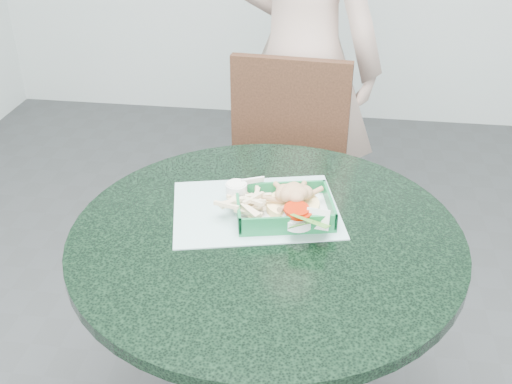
# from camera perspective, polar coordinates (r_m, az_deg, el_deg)

# --- Properties ---
(cafe_table) EXTENTS (0.94, 0.94, 0.75)m
(cafe_table) POSITION_cam_1_polar(r_m,az_deg,el_deg) (1.55, 0.91, -9.51)
(cafe_table) COLOR black
(cafe_table) RESTS_ON floor
(dining_chair) EXTENTS (0.43, 0.43, 0.93)m
(dining_chair) POSITION_cam_1_polar(r_m,az_deg,el_deg) (2.16, 2.82, 1.67)
(dining_chair) COLOR black
(dining_chair) RESTS_ON floor
(diner_person) EXTENTS (0.84, 0.71, 1.97)m
(diner_person) POSITION_cam_1_polar(r_m,az_deg,el_deg) (2.26, 4.44, 15.37)
(diner_person) COLOR tan
(diner_person) RESTS_ON floor
(placemat) EXTENTS (0.47, 0.40, 0.00)m
(placemat) POSITION_cam_1_polar(r_m,az_deg,el_deg) (1.52, -0.01, -2.29)
(placemat) COLOR #91B6B5
(placemat) RESTS_ON cafe_table
(food_basket) EXTENTS (0.23, 0.17, 0.05)m
(food_basket) POSITION_cam_1_polar(r_m,az_deg,el_deg) (1.49, 2.66, -2.46)
(food_basket) COLOR #146937
(food_basket) RESTS_ON placemat
(crab_sandwich) EXTENTS (0.13, 0.13, 0.08)m
(crab_sandwich) POSITION_cam_1_polar(r_m,az_deg,el_deg) (1.48, 3.59, -1.25)
(crab_sandwich) COLOR #F0CA7C
(crab_sandwich) RESTS_ON food_basket
(fries_pile) EXTENTS (0.14, 0.15, 0.04)m
(fries_pile) POSITION_cam_1_polar(r_m,az_deg,el_deg) (1.50, -0.89, -1.21)
(fries_pile) COLOR beige
(fries_pile) RESTS_ON food_basket
(sauce_ramekin) EXTENTS (0.05, 0.05, 0.03)m
(sauce_ramekin) POSITION_cam_1_polar(r_m,az_deg,el_deg) (1.54, -1.31, 0.18)
(sauce_ramekin) COLOR white
(sauce_ramekin) RESTS_ON food_basket
(garnish_cup) EXTENTS (0.11, 0.11, 0.04)m
(garnish_cup) POSITION_cam_1_polar(r_m,az_deg,el_deg) (1.42, 3.72, -3.27)
(garnish_cup) COLOR white
(garnish_cup) RESTS_ON food_basket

